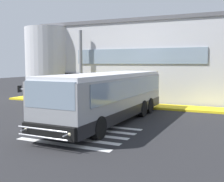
{
  "coord_description": "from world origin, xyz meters",
  "views": [
    {
      "loc": [
        8.34,
        -15.14,
        3.22
      ],
      "look_at": [
        1.15,
        0.83,
        1.5
      ],
      "focal_mm": 44.83,
      "sensor_mm": 36.0,
      "label": 1
    }
  ],
  "objects_px": {
    "entry_support_column": "(81,65)",
    "safety_bollard_yellow": "(116,101)",
    "passenger_near_column": "(83,90)",
    "passenger_by_doorway": "(92,90)",
    "bus_main_foreground": "(110,98)"
  },
  "relations": [
    {
      "from": "entry_support_column",
      "to": "passenger_near_column",
      "type": "distance_m",
      "value": 2.38
    },
    {
      "from": "entry_support_column",
      "to": "passenger_by_doorway",
      "type": "relative_size",
      "value": 3.49
    },
    {
      "from": "passenger_by_doorway",
      "to": "entry_support_column",
      "type": "bearing_deg",
      "value": 147.67
    },
    {
      "from": "passenger_by_doorway",
      "to": "safety_bollard_yellow",
      "type": "bearing_deg",
      "value": -17.93
    },
    {
      "from": "passenger_near_column",
      "to": "safety_bollard_yellow",
      "type": "height_order",
      "value": "passenger_near_column"
    },
    {
      "from": "passenger_near_column",
      "to": "passenger_by_doorway",
      "type": "xyz_separation_m",
      "value": [
        0.83,
        -0.01,
        0.03
      ]
    },
    {
      "from": "bus_main_foreground",
      "to": "passenger_by_doorway",
      "type": "xyz_separation_m",
      "value": [
        -4.09,
        5.57,
        -0.22
      ]
    },
    {
      "from": "entry_support_column",
      "to": "passenger_by_doorway",
      "type": "xyz_separation_m",
      "value": [
        1.63,
        -1.03,
        -1.96
      ]
    },
    {
      "from": "safety_bollard_yellow",
      "to": "passenger_by_doorway",
      "type": "bearing_deg",
      "value": 162.07
    },
    {
      "from": "bus_main_foreground",
      "to": "entry_support_column",
      "type": "bearing_deg",
      "value": 130.93
    },
    {
      "from": "entry_support_column",
      "to": "safety_bollard_yellow",
      "type": "relative_size",
      "value": 6.5
    },
    {
      "from": "entry_support_column",
      "to": "safety_bollard_yellow",
      "type": "height_order",
      "value": "entry_support_column"
    },
    {
      "from": "bus_main_foreground",
      "to": "passenger_by_doorway",
      "type": "relative_size",
      "value": 6.7
    },
    {
      "from": "passenger_near_column",
      "to": "passenger_by_doorway",
      "type": "height_order",
      "value": "same"
    },
    {
      "from": "entry_support_column",
      "to": "safety_bollard_yellow",
      "type": "xyz_separation_m",
      "value": [
        4.0,
        -1.8,
        -2.63
      ]
    }
  ]
}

